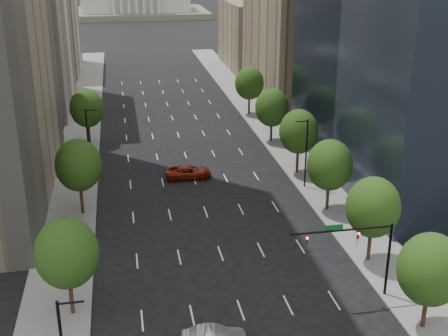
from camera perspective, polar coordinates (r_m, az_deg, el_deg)
sidewalk_left at (r=77.72m, az=-14.28°, el=-1.84°), size 6.00×200.00×0.15m
sidewalk_right at (r=81.23m, az=8.03°, el=-0.38°), size 6.00×200.00×0.15m
midrise_cream_left at (r=116.47m, az=-18.66°, el=14.03°), size 14.00×30.00×35.00m
filler_left at (r=150.00m, az=-16.66°, el=12.26°), size 14.00×26.00×18.00m
parking_tan_right at (r=117.68m, az=6.83°, el=13.77°), size 14.00×30.00×30.00m
filler_right at (r=150.21m, az=3.02°, el=12.70°), size 14.00×26.00×16.00m
tree_right_0 at (r=49.47m, az=19.24°, el=-9.21°), size 5.20×5.20×8.39m
tree_right_1 at (r=57.97m, az=14.15°, el=-3.69°), size 5.20×5.20×8.75m
tree_right_2 at (r=68.24m, az=10.13°, el=0.28°), size 5.20×5.20×8.61m
tree_right_3 at (r=78.88m, az=7.20°, el=3.49°), size 5.20×5.20×8.89m
tree_right_4 at (r=91.91m, az=4.63°, el=5.81°), size 5.20×5.20×8.46m
tree_right_5 at (r=106.93m, az=2.46°, el=8.15°), size 5.20×5.20×8.75m
tree_left_0 at (r=49.90m, az=-14.90°, el=-7.95°), size 5.20×5.20×8.75m
tree_left_1 at (r=68.05m, az=-13.83°, el=0.25°), size 5.20×5.20×8.97m
tree_left_2 at (r=92.93m, az=-13.05°, el=5.64°), size 5.20×5.20×8.68m
streetlight_rn at (r=74.52m, az=7.87°, el=1.57°), size 1.70×0.20×9.00m
streetlight_ln at (r=80.66m, az=-12.92°, el=2.73°), size 1.70×0.20×9.00m
traffic_signal at (r=51.98m, az=13.22°, el=-7.29°), size 9.12×0.40×7.38m
foothills at (r=616.37m, az=-6.32°, el=14.48°), size 720.00×413.00×263.00m
car_red_far at (r=78.47m, az=-3.47°, el=-0.38°), size 6.13×2.91×1.69m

